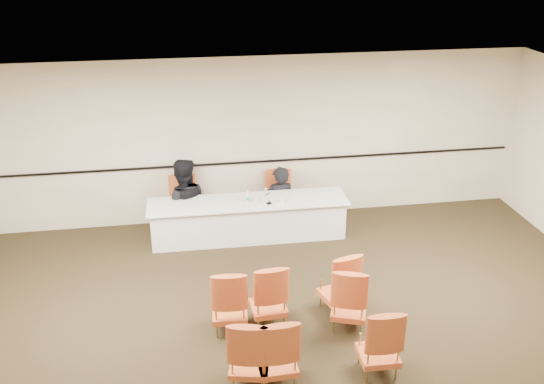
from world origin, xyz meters
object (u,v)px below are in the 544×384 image
Objects in this scene: water_bottle at (247,196)px; aud_chair_back_left at (249,350)px; microphone at (269,197)px; coffee_cup at (282,199)px; aud_chair_front_left at (229,299)px; aud_chair_back_mid at (276,349)px; drinking_glass at (256,200)px; aud_chair_extra at (350,297)px; aud_chair_back_right at (379,339)px; panelist_second_chair at (183,204)px; panel_table at (248,219)px; panelist_main_chair at (280,198)px; aud_chair_front_mid at (268,293)px; panelist_second at (184,208)px; aud_chair_front_right at (339,281)px; panelist_main at (280,208)px.

water_bottle is 0.22× the size of aud_chair_back_left.
microphone reaches higher than coffee_cup.
aud_chair_back_left is (0.12, -1.10, 0.00)m from aud_chair_front_left.
aud_chair_back_mid is at bearing -92.07° from water_bottle.
microphone is 0.24m from drinking_glass.
aud_chair_extra is (0.88, -2.72, -0.26)m from drinking_glass.
panelist_second_chair is at bearing 118.78° from aud_chair_back_right.
panel_table is at bearing 139.28° from microphone.
panelist_main_chair is at bearing 38.60° from water_bottle.
aud_chair_front_left is 1.21m from aud_chair_back_mid.
panelist_main_chair is 1.00× the size of aud_chair_front_mid.
panel_table is 1.83× the size of panelist_second.
panelist_main_chair is 0.83m from drinking_glass.
panelist_second is 4.28m from aud_chair_back_left.
panel_table is at bearing 151.82° from panelist_second.
panelist_second_chair is at bearing 104.33° from aud_chair_front_mid.
drinking_glass is 2.48m from aud_chair_front_right.
aud_chair_extra is (1.46, 0.89, 0.00)m from aud_chair_back_left.
coffee_cup reaches higher than panel_table.
water_bottle is 3.91m from aud_chair_back_right.
aud_chair_extra is (0.36, -3.32, 0.00)m from panelist_main_chair.
panelist_second reaches higher than aud_chair_front_left.
aud_chair_back_left is (-0.45, -3.69, -0.31)m from water_bottle.
aud_chair_back_left reaches higher than water_bottle.
water_bottle is at bearing -159.10° from panel_table.
panelist_main is 1.69× the size of aud_chair_front_right.
panelist_second_chair is at bearing 103.88° from aud_chair_front_left.
panelist_second_chair is (0.00, 0.00, 0.09)m from panelist_second.
aud_chair_front_right is at bearing -70.19° from drinking_glass.
aud_chair_back_right and aud_chair_extra have the same top height.
panelist_second_chair is 9.50× the size of drinking_glass.
aud_chair_back_mid is at bearing -113.46° from microphone.
aud_chair_back_mid reaches higher than microphone.
aud_chair_back_right reaches higher than panel_table.
aud_chair_front_mid is at bearing -115.12° from microphone.
aud_chair_back_mid is 1.47m from aud_chair_extra.
panelist_main_chair is 0.72m from coffee_cup.
microphone is at bearing 57.51° from panelist_main.
water_bottle is at bearing 149.56° from drinking_glass.
panelist_second_chair is 1.00× the size of aud_chair_extra.
drinking_glass is 0.11× the size of aud_chair_back_right.
water_bottle reaches higher than coffee_cup.
aud_chair_front_right is (2.06, -2.94, 0.09)m from panelist_second.
panelist_main reaches higher than microphone.
panel_table is 3.61× the size of aud_chair_front_right.
panelist_second_chair is 3.18m from aud_chair_front_left.
microphone is 3.64m from aud_chair_back_left.
coffee_cup reaches higher than drinking_glass.
microphone is 2.12× the size of coffee_cup.
aud_chair_back_mid reaches higher than drinking_glass.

